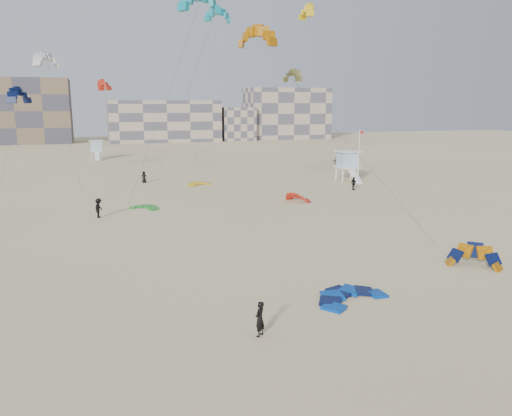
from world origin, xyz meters
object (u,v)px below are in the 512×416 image
object	(u,v)px
kite_ground_orange	(473,266)
kitesurfer_main	(260,319)
kite_ground_blue	(350,299)
lifeguard_tower_near	(347,166)

from	to	relation	value
kite_ground_orange	kitesurfer_main	size ratio (longest dim) A/B	2.04
kite_ground_blue	kitesurfer_main	size ratio (longest dim) A/B	2.42
kite_ground_orange	lifeguard_tower_near	world-z (taller)	lifeguard_tower_near
kite_ground_orange	kitesurfer_main	distance (m)	17.44
kite_ground_blue	kitesurfer_main	bearing A→B (deg)	-174.58
kite_ground_blue	kitesurfer_main	xyz separation A→B (m)	(-6.07, -2.69, 0.83)
kitesurfer_main	lifeguard_tower_near	world-z (taller)	lifeguard_tower_near
kitesurfer_main	lifeguard_tower_near	size ratio (longest dim) A/B	0.28
kite_ground_blue	lifeguard_tower_near	bearing A→B (deg)	43.97
kite_ground_orange	kitesurfer_main	xyz separation A→B (m)	(-16.56, -5.38, 0.83)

